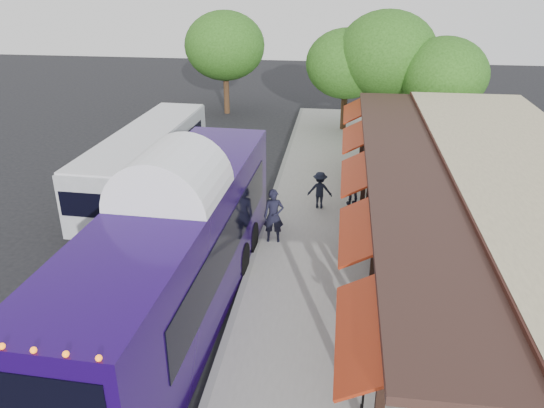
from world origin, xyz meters
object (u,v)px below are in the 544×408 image
at_px(city_bus, 146,160).
at_px(ped_b, 356,314).
at_px(sign_board, 363,389).
at_px(ped_d, 320,190).
at_px(ped_c, 354,185).
at_px(ped_a, 274,216).
at_px(coach_bus, 176,249).

height_order(city_bus, ped_b, city_bus).
bearing_deg(sign_board, ped_d, 99.44).
xyz_separation_m(ped_c, ped_d, (-1.34, -0.41, -0.12)).
bearing_deg(ped_d, ped_b, 100.25).
height_order(ped_a, ped_d, ped_a).
bearing_deg(sign_board, city_bus, 129.08).
height_order(coach_bus, city_bus, coach_bus).
height_order(ped_a, ped_c, ped_a).
relative_size(ped_a, ped_d, 1.28).
bearing_deg(ped_a, sign_board, -75.53).
distance_m(ped_a, sign_board, 8.31).
relative_size(coach_bus, ped_d, 8.28).
bearing_deg(ped_b, city_bus, -50.96).
height_order(coach_bus, ped_c, coach_bus).
xyz_separation_m(coach_bus, ped_b, (4.85, -0.55, -1.23)).
xyz_separation_m(coach_bus, sign_board, (4.97, -3.24, -1.21)).
bearing_deg(coach_bus, ped_b, -4.28).
bearing_deg(ped_a, ped_c, 45.10).
relative_size(coach_bus, sign_board, 10.84).
xyz_separation_m(ped_b, sign_board, (0.12, -2.69, 0.02)).
height_order(ped_b, sign_board, ped_b).
height_order(city_bus, ped_d, city_bus).
bearing_deg(city_bus, coach_bus, -62.99).
xyz_separation_m(ped_a, ped_b, (2.80, -5.09, -0.21)).
distance_m(ped_a, ped_b, 5.81).
xyz_separation_m(ped_a, ped_c, (2.80, 3.48, -0.09)).
bearing_deg(ped_a, ped_b, -67.26).
relative_size(city_bus, sign_board, 8.96).
xyz_separation_m(ped_b, ped_d, (-1.34, 8.16, -0.01)).
relative_size(city_bus, ped_d, 6.84).
distance_m(coach_bus, ped_c, 9.44).
xyz_separation_m(ped_b, ped_c, (0.00, 8.57, 0.11)).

